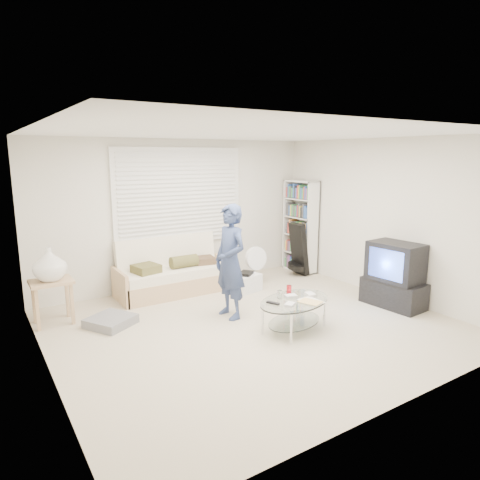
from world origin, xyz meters
TOP-DOWN VIEW (x-y plane):
  - ground at (0.00, 0.00)m, footprint 5.00×5.00m
  - room_shell at (0.00, 0.48)m, footprint 5.02×4.52m
  - window_blinds at (0.00, 2.20)m, footprint 2.32×0.08m
  - futon_sofa at (-0.31, 1.87)m, footprint 1.86×0.75m
  - grey_floor_pillow at (-1.60, 1.03)m, footprint 0.72×0.72m
  - side_table at (-2.22, 1.51)m, footprint 0.53×0.43m
  - bookshelf at (2.32, 1.80)m, footprint 0.28×0.74m
  - guitar_case at (2.09, 1.55)m, footprint 0.35×0.36m
  - floor_fan at (1.06, 1.50)m, footprint 0.41×0.28m
  - storage_bin at (0.73, 1.28)m, footprint 0.53×0.42m
  - tv_unit at (2.20, -0.51)m, footprint 0.55×0.92m
  - coffee_table at (0.36, -0.41)m, footprint 1.25×0.97m
  - standing_person at (-0.08, 0.45)m, footprint 0.41×0.60m

SIDE VIEW (x-z plane):
  - ground at x=0.00m, z-range 0.00..0.00m
  - grey_floor_pillow at x=-1.60m, z-range 0.00..0.12m
  - storage_bin at x=0.73m, z-range -0.02..0.31m
  - futon_sofa at x=-0.31m, z-range -0.16..0.75m
  - coffee_table at x=0.36m, z-range 0.07..0.60m
  - floor_fan at x=1.06m, z-range 0.06..0.74m
  - guitar_case at x=2.09m, z-range -0.05..0.93m
  - tv_unit at x=2.20m, z-range -0.01..0.96m
  - side_table at x=-2.22m, z-range 0.25..1.31m
  - standing_person at x=-0.08m, z-range 0.00..1.59m
  - bookshelf at x=2.32m, z-range 0.00..1.76m
  - window_blinds at x=0.00m, z-range 0.74..2.36m
  - room_shell at x=0.00m, z-range 0.37..2.88m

